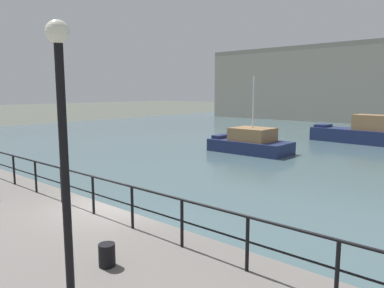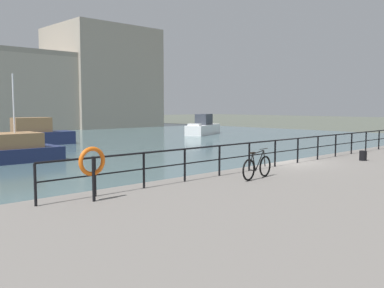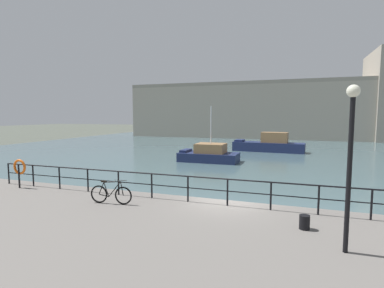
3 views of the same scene
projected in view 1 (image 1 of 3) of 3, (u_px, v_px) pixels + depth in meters
ground_plane at (113, 241)px, 10.80m from camera, size 240.00×240.00×0.00m
water_basin at (380, 140)px, 33.43m from camera, size 80.00×60.00×0.01m
moored_red_daysailer at (250, 143)px, 26.39m from camera, size 5.83×2.81×5.50m
moored_small_launch at (366, 133)px, 30.93m from camera, size 8.97×3.02×2.47m
quay_railing at (111, 193)px, 9.32m from camera, size 24.62×0.07×1.08m
mooring_bollard at (107, 255)px, 6.95m from camera, size 0.32×0.32×0.44m
quay_lamp_post at (63, 133)px, 4.99m from camera, size 0.32×0.32×4.26m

